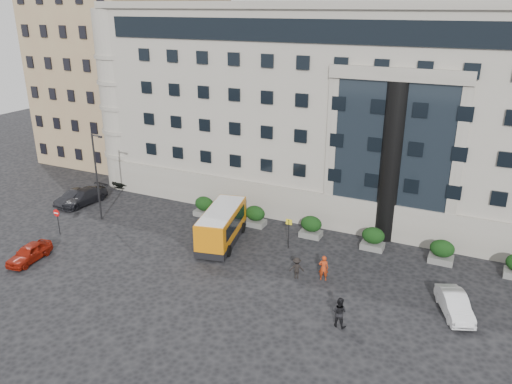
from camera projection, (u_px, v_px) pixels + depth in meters
ground at (197, 261)px, 38.02m from camera, size 120.00×120.00×0.00m
civic_building at (357, 102)px, 50.99m from camera, size 44.00×24.00×18.00m
entrance_column at (391, 163)px, 39.58m from camera, size 1.80×1.80×13.00m
apartment_near at (113, 77)px, 61.04m from camera, size 14.00×14.00×20.00m
apartment_far at (175, 55)px, 77.09m from camera, size 13.00×13.00×22.00m
hedge_a at (204, 206)px, 45.89m from camera, size 1.80×1.26×1.84m
hedge_b at (255, 216)px, 43.79m from camera, size 1.80×1.26×1.84m
hedge_c at (311, 226)px, 41.70m from camera, size 1.80×1.26×1.84m
hedge_d at (373, 238)px, 39.60m from camera, size 1.80×1.26×1.84m
hedge_e at (442, 251)px, 37.50m from camera, size 1.80×1.26×1.84m
street_lamp at (97, 174)px, 43.82m from camera, size 1.16×0.18×8.00m
bus_stop_sign at (289, 229)px, 39.41m from camera, size 0.50×0.08×2.52m
no_entry_sign at (57, 217)px, 41.80m from camera, size 0.64×0.16×2.32m
minibus at (222, 225)px, 40.44m from camera, size 3.82×7.26×2.89m
red_truck at (148, 156)px, 59.17m from camera, size 2.67×5.45×2.90m
parked_car_a at (29, 253)px, 37.84m from camera, size 1.98×4.00×1.31m
parked_car_b at (74, 197)px, 48.69m from camera, size 1.64×4.14×1.34m
parked_car_c at (83, 197)px, 48.66m from camera, size 2.63×5.24×1.46m
parked_car_d at (133, 175)px, 54.50m from camera, size 3.44×6.03×1.59m
white_taxi at (454, 304)px, 31.31m from camera, size 2.90×4.36×1.36m
pedestrian_a at (324, 268)px, 35.10m from camera, size 0.80×0.64×1.90m
pedestrian_b at (339, 312)px, 30.03m from camera, size 1.00×0.80×1.96m
pedestrian_c at (297, 268)px, 35.38m from camera, size 1.19×0.95×1.61m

